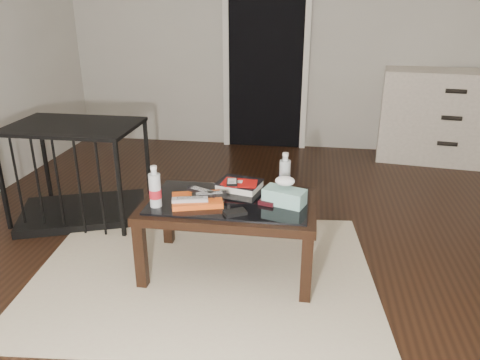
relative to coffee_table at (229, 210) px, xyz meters
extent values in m
plane|color=black|center=(0.35, 0.11, -0.40)|extent=(5.00, 5.00, 0.00)
plane|color=beige|center=(0.35, 2.61, 0.95)|extent=(5.00, 0.00, 5.00)
cube|color=black|center=(-0.05, 2.58, 0.60)|extent=(0.80, 0.05, 2.00)
cube|color=silver|center=(-0.47, 2.55, 0.60)|extent=(0.06, 0.04, 2.04)
cube|color=silver|center=(0.37, 2.55, 0.60)|extent=(0.06, 0.04, 2.04)
cube|color=black|center=(-0.46, -0.26, -0.20)|extent=(0.06, 0.06, 0.40)
cube|color=black|center=(0.46, -0.26, -0.20)|extent=(0.06, 0.06, 0.40)
cube|color=black|center=(-0.46, 0.26, -0.20)|extent=(0.06, 0.06, 0.40)
cube|color=black|center=(0.46, 0.26, -0.20)|extent=(0.06, 0.06, 0.40)
cube|color=black|center=(0.00, 0.00, 0.03)|extent=(1.00, 0.60, 0.05)
cube|color=black|center=(0.00, 0.00, 0.06)|extent=(0.90, 0.50, 0.01)
cube|color=#BDB392|center=(-0.15, -0.08, -0.39)|extent=(2.12, 1.67, 0.01)
cube|color=beige|center=(1.74, 2.34, 0.05)|extent=(1.25, 0.65, 0.90)
cylinder|color=black|center=(1.74, 2.08, -0.15)|extent=(0.18, 0.06, 0.04)
cylinder|color=black|center=(1.74, 2.08, 0.10)|extent=(0.18, 0.06, 0.04)
cylinder|color=black|center=(1.74, 2.08, 0.35)|extent=(0.18, 0.06, 0.04)
cube|color=black|center=(-1.22, 0.57, -0.37)|extent=(1.05, 0.88, 0.06)
cube|color=black|center=(-1.22, 0.57, 0.30)|extent=(1.05, 0.88, 0.02)
cube|color=black|center=(-1.65, 0.29, -0.05)|extent=(0.03, 0.03, 0.70)
cube|color=black|center=(-0.79, 0.29, -0.05)|extent=(0.03, 0.03, 0.70)
cube|color=black|center=(-1.65, 0.85, -0.05)|extent=(0.03, 0.03, 0.70)
cube|color=black|center=(-0.79, 0.85, -0.05)|extent=(0.03, 0.03, 0.70)
cube|color=#DF5014|center=(-0.18, -0.06, 0.08)|extent=(0.33, 0.28, 0.03)
cube|color=#B0AFB5|center=(-0.20, -0.12, 0.11)|extent=(0.21, 0.10, 0.02)
cube|color=black|center=(-0.11, -0.03, 0.11)|extent=(0.21, 0.11, 0.02)
cube|color=black|center=(-0.16, 0.01, 0.11)|extent=(0.20, 0.13, 0.02)
cube|color=black|center=(0.03, 0.18, 0.09)|extent=(0.29, 0.25, 0.05)
cube|color=#B40E0C|center=(0.03, 0.16, 0.11)|extent=(0.21, 0.16, 0.01)
cube|color=black|center=(-0.01, 0.13, 0.12)|extent=(0.08, 0.11, 0.02)
cube|color=black|center=(0.22, -0.03, 0.08)|extent=(0.10, 0.07, 0.02)
cube|color=black|center=(0.06, -0.18, 0.07)|extent=(0.14, 0.12, 0.02)
cylinder|color=silver|center=(-0.39, -0.14, 0.18)|extent=(0.07, 0.07, 0.24)
cylinder|color=#B5BDC0|center=(0.30, 0.19, 0.18)|extent=(0.08, 0.08, 0.24)
cube|color=teal|center=(0.32, -0.01, 0.11)|extent=(0.26, 0.19, 0.09)
camera|label=1|loc=(0.43, -2.43, 1.16)|focal=35.00mm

